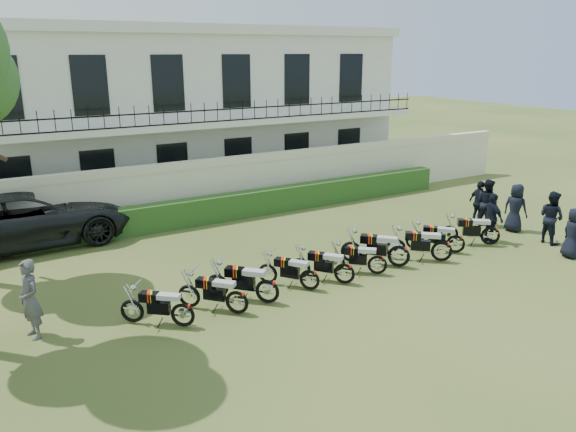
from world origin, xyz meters
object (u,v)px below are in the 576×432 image
object	(u,v)px
motorcycle_9	(491,231)
officer_4	(487,203)
inspector	(30,299)
officer_2	(492,218)
motorcycle_5	(378,260)
motorcycle_7	(442,246)
motorcycle_1	(237,297)
suv	(26,218)
officer_1	(551,217)
motorcycle_6	(399,251)
officer_0	(573,233)
motorcycle_2	(267,286)
officer_3	(515,208)
motorcycle_8	(456,240)
motorcycle_0	(183,309)
officer_5	(479,203)
motorcycle_3	(310,275)
motorcycle_4	(345,269)

from	to	relation	value
motorcycle_9	officer_4	world-z (taller)	officer_4
inspector	officer_2	bearing A→B (deg)	70.76
motorcycle_5	officer_4	world-z (taller)	officer_4
motorcycle_7	motorcycle_1	bearing A→B (deg)	131.36
suv	officer_1	size ratio (longest dim) A/B	3.76
motorcycle_6	officer_1	distance (m)	6.07
officer_0	officer_1	bearing A→B (deg)	-12.40
motorcycle_6	officer_2	bearing A→B (deg)	-41.06
motorcycle_2	officer_4	size ratio (longest dim) A/B	0.86
officer_0	officer_3	distance (m)	2.82
motorcycle_8	inspector	xyz separation A→B (m)	(-12.53, 0.96, 0.46)
motorcycle_9	officer_0	distance (m)	2.47
motorcycle_5	officer_2	world-z (taller)	officer_2
motorcycle_0	motorcycle_1	size ratio (longest dim) A/B	1.01
motorcycle_7	motorcycle_0	bearing A→B (deg)	131.02
motorcycle_8	officer_0	xyz separation A→B (m)	(2.92, -2.10, 0.34)
officer_1	officer_5	xyz separation A→B (m)	(-0.43, 2.72, -0.07)
motorcycle_6	officer_4	bearing A→B (deg)	-28.00
motorcycle_6	officer_0	xyz separation A→B (m)	(5.33, -2.10, 0.28)
motorcycle_1	officer_2	world-z (taller)	officer_2
motorcycle_0	officer_3	xyz separation A→B (m)	(13.03, 0.98, 0.41)
motorcycle_0	officer_3	size ratio (longest dim) A/B	0.85
motorcycle_1	motorcycle_2	xyz separation A→B (m)	(0.94, 0.16, 0.03)
motorcycle_2	motorcycle_8	bearing A→B (deg)	-42.25
motorcycle_9	motorcycle_1	bearing A→B (deg)	129.02
motorcycle_2	motorcycle_3	world-z (taller)	motorcycle_2
motorcycle_0	officer_3	world-z (taller)	officer_3
motorcycle_9	motorcycle_3	bearing A→B (deg)	127.23
officer_1	officer_4	xyz separation A→B (m)	(-0.32, 2.45, -0.01)
motorcycle_1	officer_2	distance (m)	9.91
motorcycle_3	inspector	distance (m)	6.96
suv	officer_5	distance (m)	16.18
officer_0	officer_4	bearing A→B (deg)	10.23
motorcycle_1	motorcycle_9	xyz separation A→B (m)	(9.60, 0.35, 0.02)
motorcycle_3	officer_1	size ratio (longest dim) A/B	0.83
motorcycle_3	motorcycle_6	xyz separation A→B (m)	(3.25, 0.07, 0.07)
motorcycle_0	motorcycle_8	size ratio (longest dim) A/B	1.04
suv	officer_0	xyz separation A→B (m)	(14.75, -10.03, -0.13)
officer_4	suv	bearing A→B (deg)	68.36
motorcycle_4	suv	bearing A→B (deg)	91.52
motorcycle_4	motorcycle_7	distance (m)	3.64
suv	officer_0	bearing A→B (deg)	-128.03
motorcycle_3	motorcycle_8	size ratio (longest dim) A/B	1.05
motorcycle_3	officer_3	world-z (taller)	officer_3
motorcycle_3	motorcycle_9	bearing A→B (deg)	-37.70
motorcycle_7	motorcycle_6	bearing A→B (deg)	118.51
officer_0	officer_4	xyz separation A→B (m)	(0.36, 3.72, 0.08)
motorcycle_4	officer_0	world-z (taller)	officer_0
motorcycle_0	motorcycle_5	distance (m)	6.08
motorcycle_9	officer_1	bearing A→B (deg)	-74.90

